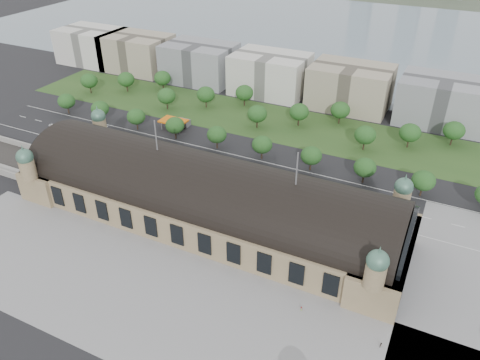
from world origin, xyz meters
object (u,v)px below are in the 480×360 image
at_px(parked_car_5, 152,169).
at_px(pedestrian_2, 381,345).
at_px(petrol_station, 179,122).
at_px(bus_west, 222,171).
at_px(traffic_car_4, 224,171).
at_px(pedestrian_0, 301,309).
at_px(parked_car_0, 90,147).
at_px(traffic_car_3, 188,155).
at_px(traffic_car_1, 93,129).
at_px(bus_east, 323,204).
at_px(bus_mid, 258,187).
at_px(parked_car_2, 106,152).
at_px(traffic_car_0, 52,125).
at_px(traffic_car_5, 302,179).
at_px(parked_car_4, 134,159).
at_px(parked_car_3, 131,158).
at_px(parked_car_1, 84,151).
at_px(parked_car_6, 176,176).

height_order(parked_car_5, pedestrian_2, pedestrian_2).
xyz_separation_m(petrol_station, bus_west, (43.57, -33.28, -1.30)).
xyz_separation_m(traffic_car_4, pedestrian_0, (59.07, -62.11, 0.07)).
relative_size(parked_car_0, bus_west, 0.38).
distance_m(traffic_car_3, bus_west, 23.91).
relative_size(traffic_car_1, bus_east, 0.42).
bearing_deg(bus_mid, pedestrian_0, -139.05).
height_order(traffic_car_3, parked_car_2, traffic_car_3).
xyz_separation_m(petrol_station, traffic_car_1, (-38.73, -23.20, -2.20)).
height_order(traffic_car_1, parked_car_2, traffic_car_1).
height_order(petrol_station, pedestrian_0, petrol_station).
relative_size(parked_car_2, bus_west, 0.39).
bearing_deg(traffic_car_0, pedestrian_2, 75.08).
relative_size(traffic_car_0, parked_car_0, 0.98).
xyz_separation_m(traffic_car_3, parked_car_5, (-7.33, -18.88, 0.09)).
xyz_separation_m(traffic_car_5, parked_car_4, (-77.03, -17.53, 0.06)).
bearing_deg(bus_mid, parked_car_3, 97.79).
xyz_separation_m(traffic_car_1, pedestrian_2, (165.79, -72.93, 0.14)).
distance_m(parked_car_1, bus_mid, 89.95).
bearing_deg(bus_mid, traffic_car_3, 79.32).
bearing_deg(traffic_car_0, traffic_car_3, 97.33).
xyz_separation_m(parked_car_6, bus_east, (65.39, 6.00, 0.71)).
distance_m(traffic_car_0, parked_car_2, 46.74).
xyz_separation_m(traffic_car_1, traffic_car_5, (116.46, 0.45, 0.00)).
height_order(traffic_car_0, parked_car_4, parked_car_4).
height_order(parked_car_4, pedestrian_0, parked_car_4).
bearing_deg(parked_car_1, parked_car_0, 157.86).
xyz_separation_m(petrol_station, parked_car_6, (26.65, -44.28, -2.13)).
bearing_deg(traffic_car_1, pedestrian_0, -115.74).
bearing_deg(bus_east, parked_car_4, 92.66).
relative_size(petrol_station, pedestrian_2, 7.82).
xyz_separation_m(traffic_car_3, parked_car_3, (-22.21, -14.88, -0.09)).
distance_m(parked_car_0, pedestrian_2, 163.02).
bearing_deg(traffic_car_3, parked_car_2, 116.52).
bearing_deg(parked_car_5, parked_car_1, -113.84).
bearing_deg(parked_car_3, parked_car_5, 48.10).
xyz_separation_m(traffic_car_3, parked_car_2, (-37.32, -14.88, -0.07)).
bearing_deg(bus_east, bus_west, 85.52).
relative_size(petrol_station, parked_car_4, 2.83).
distance_m(traffic_car_1, parked_car_3, 41.24).
bearing_deg(bus_mid, parked_car_6, 105.44).
relative_size(parked_car_1, parked_car_5, 0.92).
bearing_deg(parked_car_0, traffic_car_5, 79.44).
relative_size(traffic_car_1, traffic_car_3, 0.91).
bearing_deg(pedestrian_2, bus_east, 27.35).
bearing_deg(bus_mid, traffic_car_5, -37.10).
bearing_deg(traffic_car_1, parked_car_3, -113.86).
xyz_separation_m(traffic_car_4, parked_car_6, (-16.93, -13.16, 0.09)).
bearing_deg(traffic_car_3, parked_car_1, 116.62).
bearing_deg(pedestrian_2, parked_car_6, 58.85).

